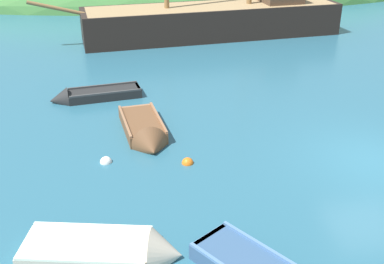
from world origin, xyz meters
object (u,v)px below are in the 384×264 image
rowboat_portside (145,133)px  sailing_ship (215,25)px  rowboat_outer_left (115,252)px  buoy_orange (188,163)px  rowboat_center (91,97)px  buoy_white (106,162)px

rowboat_portside → sailing_ship: bearing=151.4°
rowboat_outer_left → buoy_orange: 4.47m
rowboat_outer_left → rowboat_portside: 5.96m
rowboat_center → buoy_white: 5.28m
rowboat_portside → buoy_orange: (1.19, -1.97, -0.14)m
sailing_ship → rowboat_center: sailing_ship is taller
sailing_ship → rowboat_outer_left: 19.36m
rowboat_portside → buoy_white: (-1.28, -1.57, -0.14)m
sailing_ship → buoy_white: (-5.99, -14.18, -0.67)m
buoy_orange → rowboat_center: bearing=119.5°
sailing_ship → rowboat_outer_left: bearing=65.8°
rowboat_center → rowboat_outer_left: rowboat_outer_left is taller
rowboat_outer_left → rowboat_center: bearing=107.4°
sailing_ship → buoy_white: bearing=60.0°
buoy_orange → sailing_ship: bearing=76.4°
sailing_ship → rowboat_outer_left: sailing_ship is taller
rowboat_center → rowboat_outer_left: bearing=87.0°
rowboat_outer_left → buoy_white: (-0.32, 4.32, -0.12)m
rowboat_center → buoy_orange: (3.19, -5.64, -0.11)m
rowboat_outer_left → rowboat_portside: bearing=91.9°
rowboat_center → buoy_orange: 6.48m
rowboat_outer_left → buoy_white: rowboat_outer_left is taller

